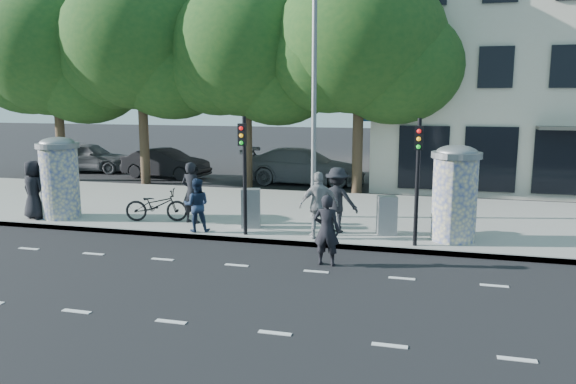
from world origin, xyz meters
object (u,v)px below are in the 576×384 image
(man_road, at_px, (327,230))
(bicycle, at_px, (157,205))
(cabinet_left, at_px, (251,208))
(ped_d, at_px, (337,200))
(car_right, at_px, (304,166))
(ped_b, at_px, (192,193))
(street_lamp, at_px, (314,74))
(ad_column_right, at_px, (455,191))
(ped_e, at_px, (319,205))
(traffic_pole_near, at_px, (244,163))
(traffic_pole_far, at_px, (418,169))
(ped_a, at_px, (34,190))
(cabinet_right, at_px, (387,215))
(ad_column_left, at_px, (59,176))
(car_left, at_px, (88,157))
(car_mid, at_px, (166,163))
(ped_c, at_px, (197,205))

(man_road, xyz_separation_m, bicycle, (-6.04, 2.80, -0.22))
(bicycle, xyz_separation_m, cabinet_left, (3.18, -0.04, 0.08))
(ped_d, relative_size, car_right, 0.34)
(ped_b, bearing_deg, street_lamp, -142.49)
(ad_column_right, height_order, ped_e, ad_column_right)
(ad_column_right, relative_size, traffic_pole_near, 0.78)
(traffic_pole_far, distance_m, ped_b, 7.09)
(ped_a, xyz_separation_m, cabinet_right, (11.29, 0.76, -0.39))
(man_road, relative_size, cabinet_right, 1.57)
(ped_b, distance_m, man_road, 5.64)
(ped_e, xyz_separation_m, man_road, (0.59, -1.96, -0.21))
(street_lamp, distance_m, car_right, 8.96)
(ped_b, distance_m, ped_e, 4.35)
(ad_column_left, height_order, traffic_pole_near, traffic_pole_near)
(street_lamp, relative_size, cabinet_left, 6.75)
(cabinet_left, distance_m, car_left, 16.66)
(man_road, bearing_deg, car_right, -72.31)
(ad_column_right, relative_size, car_mid, 0.60)
(street_lamp, distance_m, car_left, 17.27)
(bicycle, bearing_deg, ad_column_right, -105.44)
(traffic_pole_near, relative_size, ped_c, 2.15)
(traffic_pole_far, height_order, ped_c, traffic_pole_far)
(car_right, bearing_deg, bicycle, 165.62)
(traffic_pole_far, distance_m, car_left, 21.25)
(ped_a, height_order, ped_b, ped_b)
(traffic_pole_near, bearing_deg, man_road, -33.36)
(ped_e, height_order, cabinet_left, ped_e)
(ad_column_left, distance_m, cabinet_right, 10.60)
(traffic_pole_near, relative_size, car_right, 0.59)
(car_right, bearing_deg, ped_c, 176.45)
(ped_e, distance_m, cabinet_right, 2.08)
(ad_column_left, distance_m, car_mid, 10.12)
(ped_a, distance_m, man_road, 10.28)
(ad_column_left, relative_size, traffic_pole_near, 0.78)
(ad_column_left, distance_m, cabinet_left, 6.52)
(ped_c, bearing_deg, traffic_pole_far, 163.01)
(car_left, bearing_deg, bicycle, -146.42)
(traffic_pole_near, xyz_separation_m, ped_c, (-1.51, 0.06, -1.29))
(cabinet_right, bearing_deg, ped_a, 166.98)
(traffic_pole_near, distance_m, car_left, 17.44)
(bicycle, height_order, car_left, car_left)
(bicycle, bearing_deg, ped_e, -113.54)
(ped_e, bearing_deg, ped_c, -20.74)
(ad_column_right, xyz_separation_m, traffic_pole_near, (-5.80, -0.91, 0.69))
(ped_b, relative_size, ped_e, 1.02)
(ad_column_right, distance_m, ped_d, 3.32)
(ad_column_left, height_order, ped_d, ad_column_left)
(ped_b, distance_m, car_left, 15.10)
(street_lamp, bearing_deg, ped_c, -136.24)
(street_lamp, relative_size, ped_b, 4.13)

